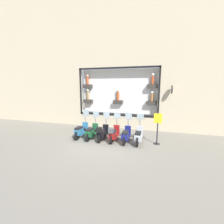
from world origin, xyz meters
TOP-DOWN VIEW (x-y plane):
  - ground_plane at (0.00, 0.00)m, footprint 120.00×120.00m
  - building_facade at (3.60, -0.00)m, footprint 1.20×36.00m
  - scooter_silver_0 at (0.64, -1.98)m, footprint 1.81×0.60m
  - scooter_navy_1 at (0.64, -1.24)m, footprint 1.80×0.60m
  - scooter_red_2 at (0.57, -0.51)m, footprint 1.79×0.60m
  - scooter_black_3 at (0.57, 0.23)m, footprint 1.79×0.60m
  - scooter_green_4 at (0.64, 0.96)m, footprint 1.80×0.60m
  - scooter_teal_5 at (0.64, 1.70)m, footprint 1.81×0.60m
  - shop_sign_post at (0.80, -3.01)m, footprint 0.36×0.45m

SIDE VIEW (x-z plane):
  - ground_plane at x=0.00m, z-range 0.00..0.00m
  - scooter_navy_1 at x=0.64m, z-range -0.39..1.25m
  - scooter_green_4 at x=0.64m, z-range -0.38..1.24m
  - scooter_silver_0 at x=0.64m, z-range -0.36..1.24m
  - scooter_teal_5 at x=0.64m, z-range -0.41..1.31m
  - scooter_black_3 at x=0.57m, z-range -0.35..1.27m
  - scooter_red_2 at x=0.57m, z-range -0.32..1.24m
  - shop_sign_post at x=0.80m, z-range 0.08..1.92m
  - building_facade at x=3.60m, z-range 0.13..10.89m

